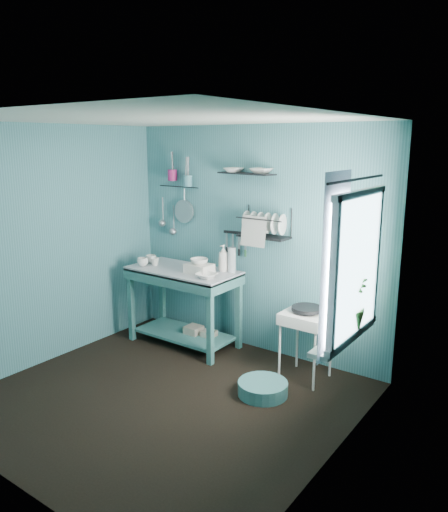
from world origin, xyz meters
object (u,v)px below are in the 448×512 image
Objects in this scene: dish_rack at (264,223)px; wash_tub at (199,268)px; mug_left at (143,262)px; mug_mid at (155,262)px; soap_bottle at (223,258)px; storage_tin_large at (194,335)px; potted_plant at (349,303)px; work_counter at (184,307)px; frying_pan at (307,309)px; mug_right at (151,259)px; utensil_cup_teal at (188,181)px; floor_basin at (263,388)px; water_bottle at (232,260)px; storage_tin_small at (209,339)px; utensil_cup_magenta at (172,175)px; colander at (184,211)px; hotplate_stand at (306,345)px.

wash_tub is at bearing -145.93° from dish_rack.
mug_left reaches higher than mug_mid.
soap_bottle reaches higher than storage_tin_large.
dish_rack reaches higher than potted_plant.
storage_tin_large is at bearing 15.87° from work_counter.
dish_rack reaches higher than frying_pan.
mug_right reaches higher than frying_pan.
utensil_cup_teal is 0.28× the size of floor_basin.
dish_rack is at bearing 15.14° from mug_mid.
potted_plant is at bearing -10.68° from mug_mid.
water_bottle is at bearing -9.10° from utensil_cup_teal.
storage_tin_large is (0.29, -0.28, -1.76)m from utensil_cup_teal.
dish_rack reaches higher than storage_tin_small.
dish_rack is 4.23× the size of utensil_cup_magenta.
dish_rack reaches higher than mug_left.
mug_left is 0.44× the size of water_bottle.
soap_bottle is 0.85m from colander.
potted_plant is at bearing -32.95° from hotplate_stand.
wash_tub is 0.86m from storage_tin_small.
potted_plant is (1.66, -0.76, 0.02)m from water_bottle.
potted_plant is (1.93, -0.52, 0.11)m from wash_tub.
frying_pan is (1.13, -0.17, -0.32)m from soap_bottle.
potted_plant is 1.01× the size of floor_basin.
storage_tin_large is (-0.32, -0.15, -0.94)m from soap_bottle.
mug_right is 1.03m from utensil_cup_teal.
storage_tin_large is at bearing 179.26° from frying_pan.
work_counter is 0.71m from mug_right.
mug_right is 0.95× the size of utensil_cup_teal.
mug_mid is at bearing -162.72° from water_bottle.
dish_rack is 2.75× the size of storage_tin_small.
dish_rack is 1.17m from colander.
mug_right is at bearing -170.03° from hotplate_stand.
work_counter is at bearing -169.74° from hotplate_stand.
storage_tin_small is 0.43× the size of floor_basin.
utensil_cup_magenta is 0.28× the size of potted_plant.
mug_mid is at bearing -177.28° from frying_pan.
wash_tub is at bearing -177.73° from frying_pan.
wash_tub is 2.15× the size of utensil_cup_teal.
utensil_cup_magenta is 0.28× the size of floor_basin.
frying_pan is 1.40m from storage_tin_small.
utensil_cup_teal reaches higher than mug_left.
utensil_cup_teal is at bearing 0.00° from utensil_cup_magenta.
frying_pan is 2.31× the size of utensil_cup_magenta.
utensil_cup_magenta reaches higher than mug_right.
floor_basin is at bearing -97.50° from hotplate_stand.
soap_bottle is at bearing -8.96° from utensil_cup_magenta.
colander reaches higher than mug_left.
work_counter is at bearing 159.88° from floor_basin.
soap_bottle is at bearing -13.16° from colander.
mug_mid is at bearing 178.28° from work_counter.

